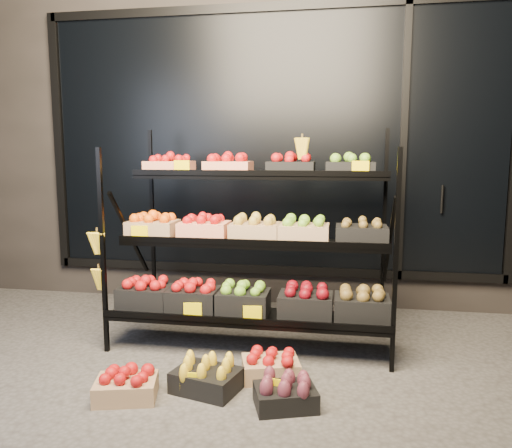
% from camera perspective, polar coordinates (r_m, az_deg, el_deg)
% --- Properties ---
extents(ground, '(24.00, 24.00, 0.00)m').
position_cam_1_polar(ground, '(3.50, -2.16, -16.51)').
color(ground, '#514F4C').
rests_on(ground, ground).
extents(building, '(6.00, 2.08, 3.50)m').
position_cam_1_polar(building, '(5.75, 3.16, 11.02)').
color(building, '#2D2826').
rests_on(building, ground).
extents(display_rack, '(2.18, 1.02, 1.69)m').
position_cam_1_polar(display_rack, '(3.83, -0.56, -1.98)').
color(display_rack, black).
rests_on(display_rack, ground).
extents(tag_floor_a, '(0.13, 0.01, 0.12)m').
position_cam_1_polar(tag_floor_a, '(3.18, -7.50, -18.12)').
color(tag_floor_a, '#FFDE00').
rests_on(tag_floor_a, ground).
extents(tag_floor_b, '(0.13, 0.01, 0.12)m').
position_cam_1_polar(tag_floor_b, '(3.07, 2.50, -18.99)').
color(tag_floor_b, '#FFDE00').
rests_on(tag_floor_b, ground).
extents(floor_crate_left, '(0.41, 0.34, 0.19)m').
position_cam_1_polar(floor_crate_left, '(3.23, -14.63, -17.35)').
color(floor_crate_left, tan).
rests_on(floor_crate_left, ground).
extents(floor_crate_midleft, '(0.45, 0.38, 0.20)m').
position_cam_1_polar(floor_crate_midleft, '(3.24, -5.68, -16.94)').
color(floor_crate_midleft, black).
rests_on(floor_crate_midleft, ground).
extents(floor_crate_midright, '(0.42, 0.35, 0.19)m').
position_cam_1_polar(floor_crate_midright, '(3.39, 1.68, -15.79)').
color(floor_crate_midright, tan).
rests_on(floor_crate_midright, ground).
extents(floor_crate_right, '(0.41, 0.35, 0.18)m').
position_cam_1_polar(floor_crate_right, '(3.05, 3.38, -18.71)').
color(floor_crate_right, black).
rests_on(floor_crate_right, ground).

